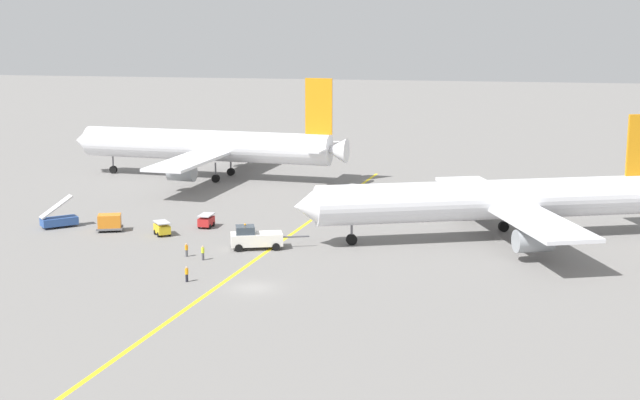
{
  "coord_description": "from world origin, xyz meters",
  "views": [
    {
      "loc": [
        23.49,
        -86.3,
        26.83
      ],
      "look_at": [
        1.87,
        25.61,
        4.0
      ],
      "focal_mm": 52.11,
      "sensor_mm": 36.0,
      "label": 1
    }
  ],
  "objects": [
    {
      "name": "ground_plane",
      "position": [
        0.0,
        0.0,
        0.0
      ],
      "size": [
        600.0,
        600.0,
        0.0
      ],
      "primitive_type": "plane",
      "color": "slate"
    },
    {
      "name": "gse_stair_truck_yellow",
      "position": [
        -31.45,
        21.34,
        1.03
      ],
      "size": [
        4.68,
        4.51,
        4.06
      ],
      "color": "#2D5199",
      "rests_on": "ground"
    },
    {
      "name": "ground_crew_marshaller_foreground",
      "position": [
        -10.54,
        10.41,
        0.8
      ],
      "size": [
        0.36,
        0.49,
        1.54
      ],
      "color": "#4C4C51",
      "rests_on": "ground"
    },
    {
      "name": "ground_crew_ramp_agent_by_cones",
      "position": [
        -8.24,
        9.28,
        0.86
      ],
      "size": [
        0.36,
        0.36,
        1.65
      ],
      "color": "#4C4C51",
      "rests_on": "ground"
    },
    {
      "name": "gse_baggage_cart_trailing",
      "position": [
        -16.9,
        19.71,
        0.86
      ],
      "size": [
        2.89,
        3.13,
        1.71
      ],
      "color": "gold",
      "rests_on": "ground"
    },
    {
      "name": "taxiway_stripe",
      "position": [
        -2.61,
        10.0,
        0.0
      ],
      "size": [
        12.32,
        119.47,
        0.01
      ],
      "primitive_type": "cube",
      "rotation": [
        0.0,
        0.0,
        -0.1
      ],
      "color": "yellow",
      "rests_on": "ground"
    },
    {
      "name": "pushback_tug",
      "position": [
        -3.86,
        15.38,
        1.3
      ],
      "size": [
        9.14,
        4.36,
        3.04
      ],
      "color": "white",
      "rests_on": "ground"
    },
    {
      "name": "airliner_being_pushed",
      "position": [
        23.4,
        25.6,
        4.75
      ],
      "size": [
        46.48,
        38.06,
        14.87
      ],
      "color": "silver",
      "rests_on": "ground"
    },
    {
      "name": "gse_baggage_cart_near_cluster",
      "position": [
        -12.86,
        24.87,
        0.86
      ],
      "size": [
        1.65,
        2.76,
        1.71
      ],
      "color": "red",
      "rests_on": "ground"
    },
    {
      "name": "airliner_at_gate_left",
      "position": [
        -23.64,
        59.91,
        5.41
      ],
      "size": [
        48.39,
        44.01,
        16.95
      ],
      "color": "silver",
      "rests_on": "ground"
    },
    {
      "name": "gse_container_dolly_flat",
      "position": [
        -24.16,
        20.52,
        1.17
      ],
      "size": [
        3.74,
        3.12,
        2.15
      ],
      "color": "slate",
      "rests_on": "ground"
    },
    {
      "name": "ground_crew_wing_walker_right",
      "position": [
        -7.2,
        0.78,
        0.84
      ],
      "size": [
        0.36,
        0.36,
        1.62
      ],
      "color": "black",
      "rests_on": "ground"
    }
  ]
}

